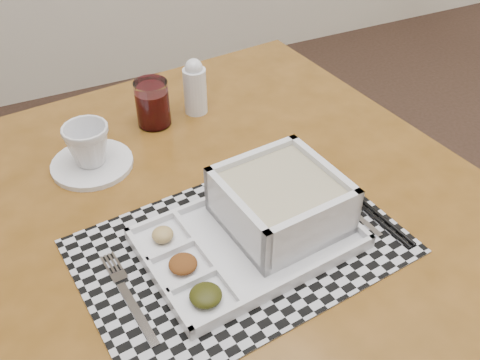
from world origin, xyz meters
name	(u,v)px	position (x,y,z in m)	size (l,w,h in m)	color
dining_table	(210,236)	(-0.27, 0.72, 0.64)	(1.05, 1.05, 0.71)	#56360F
placemat	(241,246)	(-0.26, 0.61, 0.71)	(0.49, 0.33, 0.00)	#AAABB2
serving_tray	(270,214)	(-0.21, 0.62, 0.75)	(0.34, 0.25, 0.09)	silver
fork	(129,294)	(-0.45, 0.59, 0.71)	(0.04, 0.19, 0.00)	silver
spoon	(326,188)	(-0.07, 0.67, 0.72)	(0.04, 0.18, 0.01)	silver
chopsticks	(360,202)	(-0.04, 0.61, 0.72)	(0.04, 0.24, 0.01)	black
saucer	(92,164)	(-0.42, 0.91, 0.71)	(0.15, 0.15, 0.01)	silver
cup	(88,145)	(-0.42, 0.91, 0.76)	(0.08, 0.08, 0.08)	silver
juice_glass	(153,105)	(-0.27, 1.00, 0.75)	(0.07, 0.07, 0.10)	white
creamer_bottle	(195,87)	(-0.18, 1.01, 0.77)	(0.05, 0.05, 0.12)	silver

